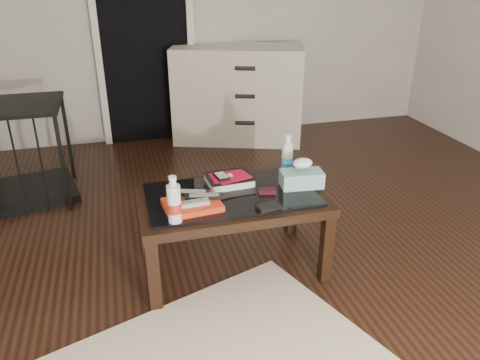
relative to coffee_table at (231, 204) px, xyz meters
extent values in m
plane|color=black|center=(0.17, -0.18, -0.40)|extent=(5.00, 5.00, 0.00)
cube|color=black|center=(-0.23, 2.29, 0.60)|extent=(0.80, 0.05, 2.00)
cube|color=silver|center=(-0.65, 2.26, 0.60)|extent=(0.06, 0.04, 2.04)
cube|color=silver|center=(0.19, 2.26, 0.60)|extent=(0.06, 0.04, 2.04)
cube|color=black|center=(-0.46, -0.26, -0.20)|extent=(0.06, 0.06, 0.40)
cube|color=black|center=(0.46, -0.26, -0.20)|extent=(0.06, 0.06, 0.40)
cube|color=black|center=(-0.46, 0.26, -0.20)|extent=(0.06, 0.06, 0.40)
cube|color=black|center=(0.46, 0.26, -0.20)|extent=(0.06, 0.06, 0.40)
cube|color=black|center=(0.00, 0.00, 0.03)|extent=(1.00, 0.60, 0.05)
cube|color=black|center=(0.00, 0.00, 0.06)|extent=(0.90, 0.50, 0.01)
cube|color=beige|center=(0.58, 2.05, 0.05)|extent=(1.30, 0.86, 0.90)
cylinder|color=black|center=(0.58, 1.79, -0.15)|extent=(0.18, 0.10, 0.04)
cylinder|color=black|center=(0.58, 1.79, 0.10)|extent=(0.18, 0.10, 0.04)
cylinder|color=black|center=(0.58, 1.79, 0.35)|extent=(0.18, 0.10, 0.04)
cube|color=black|center=(-1.37, 1.24, -0.37)|extent=(1.01, 0.78, 0.06)
cube|color=black|center=(-0.94, 0.96, -0.05)|extent=(0.03, 0.03, 0.70)
cube|color=black|center=(-0.94, 1.52, -0.05)|extent=(0.03, 0.03, 0.70)
cube|color=red|center=(-0.23, -0.10, 0.08)|extent=(0.30, 0.24, 0.03)
cube|color=#AAAAAF|center=(-0.25, -0.13, 0.11)|extent=(0.20, 0.06, 0.02)
cube|color=black|center=(-0.16, -0.07, 0.11)|extent=(0.20, 0.08, 0.02)
cube|color=black|center=(-0.22, -0.01, 0.11)|extent=(0.21, 0.11, 0.02)
cube|color=black|center=(0.02, 0.13, 0.09)|extent=(0.26, 0.22, 0.05)
cube|color=red|center=(0.01, 0.12, 0.11)|extent=(0.20, 0.15, 0.01)
cube|color=black|center=(-0.03, 0.11, 0.12)|extent=(0.08, 0.11, 0.02)
cube|color=black|center=(0.19, -0.04, 0.08)|extent=(0.10, 0.07, 0.02)
cube|color=black|center=(0.14, -0.21, 0.07)|extent=(0.13, 0.09, 0.02)
cylinder|color=silver|center=(-0.33, -0.22, 0.18)|extent=(0.07, 0.07, 0.24)
cylinder|color=white|center=(0.38, 0.18, 0.18)|extent=(0.08, 0.08, 0.24)
cube|color=#238078|center=(0.40, -0.01, 0.11)|extent=(0.24, 0.14, 0.09)
camera|label=1|loc=(-0.54, -2.18, 1.19)|focal=35.00mm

